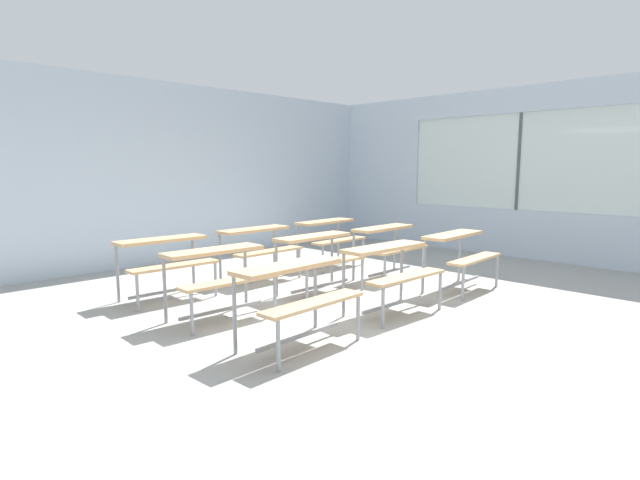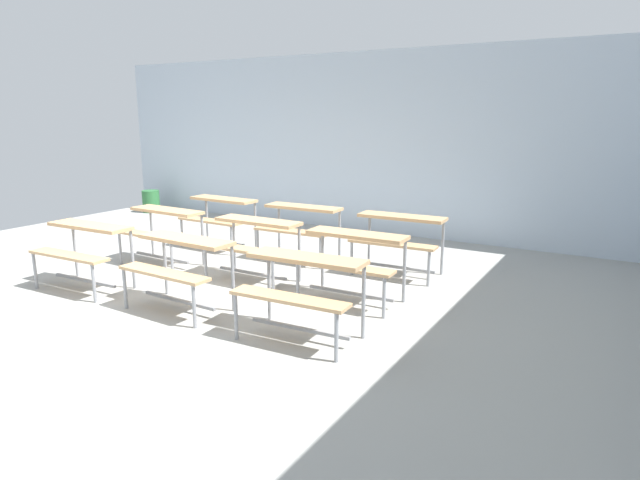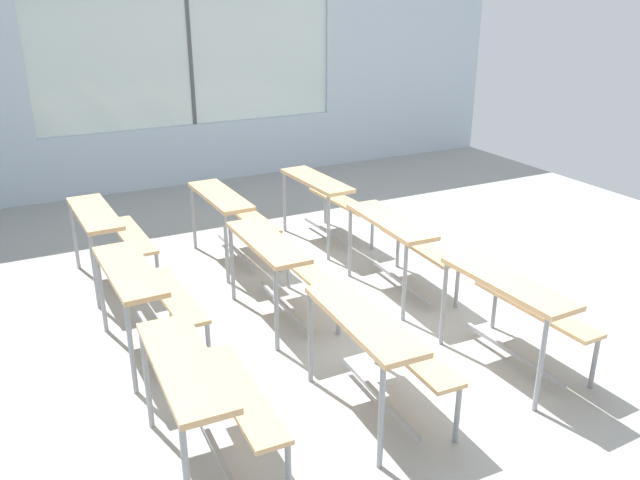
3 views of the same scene
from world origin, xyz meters
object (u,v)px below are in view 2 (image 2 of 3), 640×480
(desk_bench_r0c1, at_px, (179,257))
(desk_bench_r2c2, at_px, (398,231))
(desk_bench_r1c1, at_px, (253,236))
(desk_bench_r2c0, at_px, (219,211))
(desk_bench_r0c2, at_px, (301,278))
(desk_bench_r0c0, at_px, (83,241))
(trash_bin, at_px, (151,201))
(desk_bench_r2c1, at_px, (299,220))
(desk_bench_r1c0, at_px, (161,223))
(desk_bench_r1c2, at_px, (352,251))

(desk_bench_r0c1, xyz_separation_m, desk_bench_r2c2, (1.44, 2.32, 0.00))
(desk_bench_r1c1, distance_m, desk_bench_r2c0, 1.89)
(desk_bench_r0c1, relative_size, desk_bench_r0c2, 0.99)
(desk_bench_r0c0, distance_m, trash_bin, 5.17)
(desk_bench_r0c2, height_order, desk_bench_r2c1, same)
(desk_bench_r0c1, bearing_deg, desk_bench_r1c0, 143.98)
(desk_bench_r1c0, relative_size, trash_bin, 2.49)
(desk_bench_r0c0, distance_m, desk_bench_r2c2, 3.74)
(desk_bench_r0c2, relative_size, trash_bin, 2.51)
(desk_bench_r1c1, xyz_separation_m, desk_bench_r2c1, (-0.07, 1.13, 0.00))
(desk_bench_r0c1, relative_size, desk_bench_r1c0, 1.00)
(desk_bench_r1c2, xyz_separation_m, desk_bench_r2c2, (0.02, 1.21, 0.00))
(desk_bench_r0c0, distance_m, desk_bench_r2c0, 2.35)
(desk_bench_r1c0, xyz_separation_m, trash_bin, (-3.27, 2.78, -0.34))
(desk_bench_r0c2, xyz_separation_m, desk_bench_r2c2, (-0.04, 2.32, 0.00))
(trash_bin, bearing_deg, desk_bench_r0c0, -50.53)
(trash_bin, bearing_deg, desk_bench_r2c0, -26.49)
(desk_bench_r1c2, bearing_deg, desk_bench_r1c0, 177.90)
(desk_bench_r1c2, relative_size, desk_bench_r2c0, 1.00)
(desk_bench_r0c0, xyz_separation_m, desk_bench_r1c2, (2.88, 1.16, 0.00))
(desk_bench_r1c0, distance_m, desk_bench_r2c0, 1.15)
(desk_bench_r2c0, xyz_separation_m, desk_bench_r2c2, (2.91, 0.02, 0.00))
(desk_bench_r0c0, relative_size, desk_bench_r0c1, 1.00)
(trash_bin, bearing_deg, desk_bench_r2c2, -14.61)
(desk_bench_r1c1, bearing_deg, desk_bench_r0c1, -92.20)
(desk_bench_r0c2, height_order, desk_bench_r1c2, same)
(desk_bench_r0c2, relative_size, desk_bench_r2c0, 1.01)
(desk_bench_r0c1, xyz_separation_m, desk_bench_r1c2, (1.42, 1.11, 0.00))
(desk_bench_r1c0, height_order, desk_bench_r1c1, same)
(desk_bench_r0c1, distance_m, trash_bin, 6.16)
(desk_bench_r0c1, height_order, desk_bench_r1c1, same)
(desk_bench_r0c0, relative_size, desk_bench_r1c0, 1.00)
(desk_bench_r2c1, distance_m, trash_bin, 4.99)
(desk_bench_r0c2, xyz_separation_m, trash_bin, (-6.21, 3.93, -0.34))
(desk_bench_r0c1, bearing_deg, trash_bin, 142.42)
(desk_bench_r0c2, bearing_deg, desk_bench_r1c2, 90.24)
(desk_bench_r1c2, bearing_deg, trash_bin, 154.07)
(desk_bench_r1c0, bearing_deg, desk_bench_r2c1, 40.81)
(desk_bench_r1c2, xyz_separation_m, desk_bench_r2c0, (-2.88, 1.19, 0.00))
(desk_bench_r1c2, bearing_deg, desk_bench_r0c1, -143.21)
(desk_bench_r2c1, bearing_deg, desk_bench_r0c2, -58.61)
(desk_bench_r1c1, relative_size, desk_bench_r1c2, 0.99)
(desk_bench_r0c0, distance_m, desk_bench_r1c2, 3.10)
(desk_bench_r0c1, bearing_deg, desk_bench_r2c2, 60.32)
(desk_bench_r2c2, bearing_deg, desk_bench_r0c1, -123.86)
(desk_bench_r0c2, distance_m, trash_bin, 7.36)
(desk_bench_r2c1, bearing_deg, desk_bench_r1c0, -142.86)
(desk_bench_r0c0, xyz_separation_m, desk_bench_r1c0, (-0.01, 1.20, 0.00))
(desk_bench_r0c0, height_order, desk_bench_r1c1, same)
(desk_bench_r1c2, distance_m, desk_bench_r2c2, 1.21)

